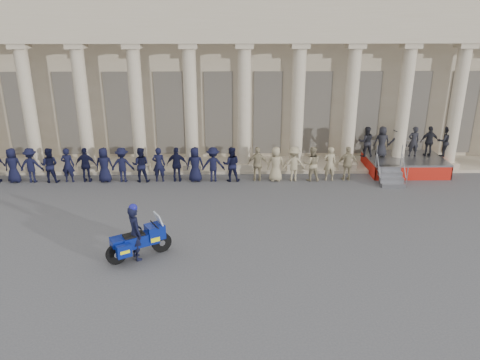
# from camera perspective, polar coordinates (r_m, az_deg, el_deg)

# --- Properties ---
(ground) EXTENTS (90.00, 90.00, 0.00)m
(ground) POSITION_cam_1_polar(r_m,az_deg,el_deg) (16.50, -3.39, -8.02)
(ground) COLOR #424245
(ground) RESTS_ON ground
(building) EXTENTS (40.00, 12.50, 9.00)m
(building) POSITION_cam_1_polar(r_m,az_deg,el_deg) (29.47, -2.42, 13.79)
(building) COLOR tan
(building) RESTS_ON ground
(officer_rank) EXTENTS (19.35, 0.63, 1.67)m
(officer_rank) POSITION_cam_1_polar(r_m,az_deg,el_deg) (22.53, -10.46, 1.86)
(officer_rank) COLOR black
(officer_rank) RESTS_ON ground
(reviewing_stand) EXTENTS (4.75, 3.71, 2.29)m
(reviewing_stand) POSITION_cam_1_polar(r_m,az_deg,el_deg) (24.84, 19.35, 3.76)
(reviewing_stand) COLOR gray
(reviewing_stand) RESTS_ON ground
(motorcycle) EXTENTS (2.00, 1.49, 1.44)m
(motorcycle) POSITION_cam_1_polar(r_m,az_deg,el_deg) (15.85, -12.16, -7.20)
(motorcycle) COLOR black
(motorcycle) RESTS_ON ground
(rider) EXTENTS (0.73, 0.81, 1.95)m
(rider) POSITION_cam_1_polar(r_m,az_deg,el_deg) (15.66, -12.67, -6.19)
(rider) COLOR black
(rider) RESTS_ON ground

